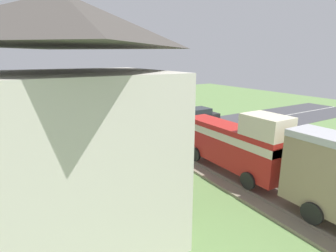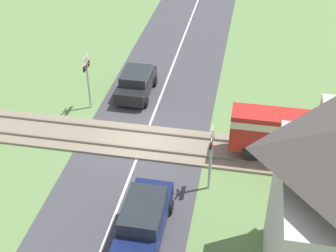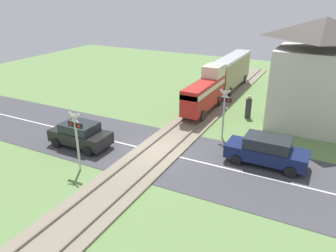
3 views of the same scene
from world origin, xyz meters
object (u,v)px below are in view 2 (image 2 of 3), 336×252
car_far_side (144,219)px  crossing_signal_west_approach (87,75)px  car_near_crossing (136,83)px  crossing_signal_east_approach (211,151)px  pedestrian_by_station (312,195)px

car_far_side → crossing_signal_west_approach: size_ratio=1.32×
car_near_crossing → crossing_signal_east_approach: size_ratio=1.15×
pedestrian_by_station → crossing_signal_east_approach: bearing=-97.1°
car_far_side → crossing_signal_west_approach: bearing=-149.5°
car_near_crossing → car_far_side: size_ratio=0.87×
crossing_signal_west_approach → crossing_signal_east_approach: size_ratio=1.00×
car_near_crossing → car_far_side: 10.91m
car_far_side → pedestrian_by_station: pedestrian_by_station is taller
car_near_crossing → crossing_signal_east_approach: (7.31, 5.11, 1.30)m
crossing_signal_east_approach → pedestrian_by_station: 4.57m
pedestrian_by_station → crossing_signal_west_approach: bearing=-117.2°
car_far_side → crossing_signal_east_approach: (-3.21, 2.23, 1.26)m
car_near_crossing → crossing_signal_east_approach: 9.01m
crossing_signal_west_approach → car_far_side: bearing=30.5°
car_near_crossing → crossing_signal_west_approach: size_ratio=1.15×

